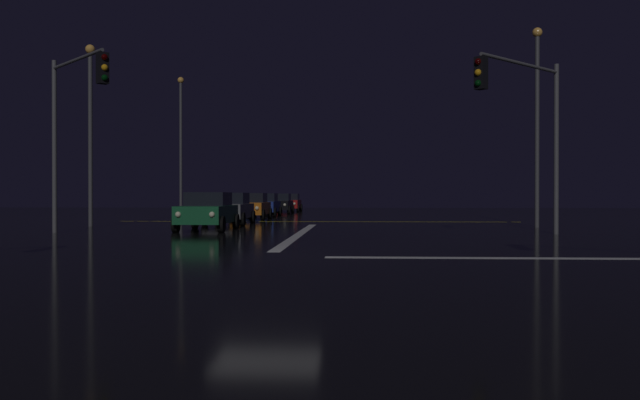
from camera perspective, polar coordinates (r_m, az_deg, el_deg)
The scene contains 14 objects.
ground at distance 15.71m, azimuth -4.60°, elevation -5.08°, with size 120.00×120.00×0.10m, color black.
stop_line_north at distance 24.77m, azimuth -1.78°, elevation -2.94°, with size 0.35×15.73×0.01m.
centre_line_ns at distance 36.32m, azimuth -0.24°, elevation -1.86°, with size 22.00×0.15×0.01m.
sedan_green at distance 27.69m, azimuth -9.63°, elevation -0.93°, with size 2.02×4.33×1.57m.
sedan_gray at distance 33.24m, azimuth -7.76°, elevation -0.70°, with size 2.02×4.33×1.57m.
sedan_orange at distance 39.60m, azimuth -5.91°, elevation -0.52°, with size 2.02×4.33×1.57m.
sedan_blue at distance 45.42m, azimuth -4.82°, elevation -0.40°, with size 2.02×4.33×1.57m.
sedan_black at distance 52.03m, azimuth -3.51°, elevation -0.29°, with size 2.02×4.33×1.57m.
sedan_red at distance 58.19m, azimuth -2.65°, elevation -0.21°, with size 2.02×4.33×1.57m.
traffic_signal_nw at distance 26.08m, azimuth -20.47°, elevation 7.31°, with size 3.43×3.43×6.66m.
traffic_signal_ne at distance 24.50m, azimuth 17.34°, elevation 7.30°, with size 3.73×3.73×6.32m.
streetlamp_left_far at distance 48.03m, azimuth -11.88°, elevation 5.37°, with size 0.44×0.44×9.79m.
streetlamp_left_near at distance 32.83m, azimuth -19.13°, elevation 6.44°, with size 0.44×0.44×8.46m.
streetlamp_right_near at distance 31.53m, azimuth 18.16°, elevation 7.18°, with size 0.44×0.44×8.97m.
Camera 1 is at (2.08, -15.50, 1.46)m, focal length 37.23 mm.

